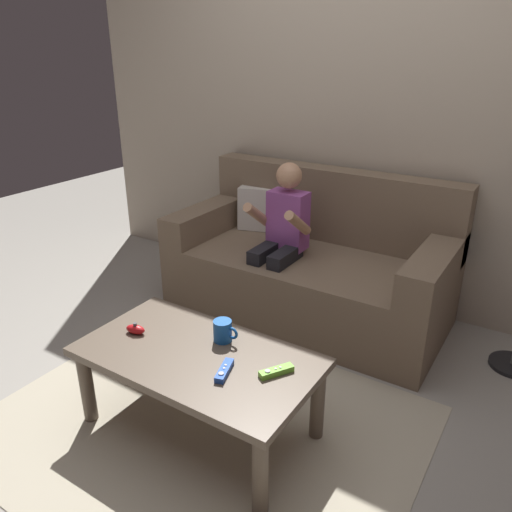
% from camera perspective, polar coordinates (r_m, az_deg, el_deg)
% --- Properties ---
extents(ground_plane, '(8.27, 8.27, 0.00)m').
position_cam_1_polar(ground_plane, '(2.40, -3.93, -17.42)').
color(ground_plane, '#9E998E').
extents(wall_back, '(4.13, 0.05, 2.50)m').
position_cam_1_polar(wall_back, '(3.15, 12.20, 16.92)').
color(wall_back, '#B2A38E').
rests_on(wall_back, ground).
extents(couch, '(1.64, 0.80, 0.86)m').
position_cam_1_polar(couch, '(3.09, 6.21, -1.15)').
color(couch, '#75604C').
rests_on(couch, ground).
extents(person_seated_on_couch, '(0.32, 0.39, 0.95)m').
position_cam_1_polar(person_seated_on_couch, '(2.89, 2.81, 2.40)').
color(person_seated_on_couch, black).
rests_on(person_seated_on_couch, ground).
extents(coffee_table, '(1.00, 0.55, 0.38)m').
position_cam_1_polar(coffee_table, '(2.14, -6.65, -12.27)').
color(coffee_table, brown).
rests_on(coffee_table, ground).
extents(area_rug, '(1.82, 1.45, 0.01)m').
position_cam_1_polar(area_rug, '(2.34, -6.27, -18.77)').
color(area_rug, '#BCB299').
rests_on(area_rug, ground).
extents(game_remote_blue_near_edge, '(0.08, 0.14, 0.03)m').
position_cam_1_polar(game_remote_blue_near_edge, '(1.98, -3.64, -12.95)').
color(game_remote_blue_near_edge, blue).
rests_on(game_remote_blue_near_edge, coffee_table).
extents(nunchuk_red, '(0.10, 0.06, 0.05)m').
position_cam_1_polar(nunchuk_red, '(2.27, -13.62, -8.15)').
color(nunchuk_red, red).
rests_on(nunchuk_red, coffee_table).
extents(game_remote_lime_far_corner, '(0.10, 0.14, 0.03)m').
position_cam_1_polar(game_remote_lime_far_corner, '(1.97, 2.33, -13.05)').
color(game_remote_lime_far_corner, '#72C638').
rests_on(game_remote_lime_far_corner, coffee_table).
extents(coffee_mug, '(0.12, 0.08, 0.09)m').
position_cam_1_polar(coffee_mug, '(2.15, -3.78, -8.55)').
color(coffee_mug, '#1959B2').
rests_on(coffee_mug, coffee_table).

